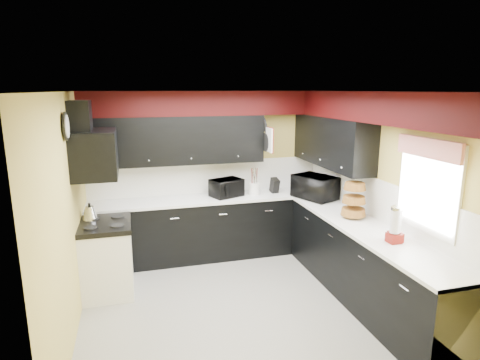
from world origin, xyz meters
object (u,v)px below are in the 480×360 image
Objects in this scene: knife_block at (275,186)px; kettle at (90,213)px; microwave at (315,187)px; toaster_oven at (227,188)px; utensil_crock at (254,189)px.

knife_block is 2.74m from kettle.
microwave is 3.15m from kettle.
toaster_oven is 0.77m from knife_block.
microwave is 0.66m from knife_block.
knife_block is (0.33, 0.01, 0.02)m from utensil_crock.
kettle is at bearing -166.86° from utensil_crock.
toaster_oven is at bearing 176.75° from knife_block.
microwave reaches higher than utensil_crock.
utensil_crock is at bearing -21.84° from toaster_oven.
toaster_oven reaches higher than kettle.
toaster_oven is 2.50× the size of utensil_crock.
utensil_crock is at bearing 13.14° from kettle.
toaster_oven is at bearing 179.68° from utensil_crock.
microwave reaches higher than kettle.
utensil_crock is (-0.80, 0.46, -0.08)m from microwave.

